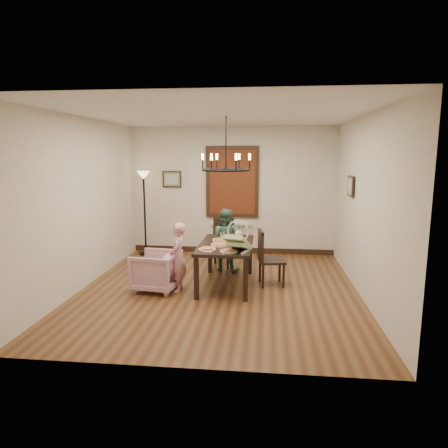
% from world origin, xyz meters
% --- Properties ---
extents(room_shell, '(4.51, 5.00, 2.81)m').
position_xyz_m(room_shell, '(0.00, 0.37, 1.40)').
color(room_shell, brown).
rests_on(room_shell, ground).
extents(dining_table, '(0.88, 1.55, 0.73)m').
position_xyz_m(dining_table, '(0.09, 0.20, 0.64)').
color(dining_table, black).
rests_on(dining_table, room_shell).
extents(chair_far, '(0.48, 0.48, 0.97)m').
position_xyz_m(chair_far, '(-0.12, 1.36, 0.49)').
color(chair_far, black).
rests_on(chair_far, room_shell).
extents(chair_right, '(0.49, 0.49, 0.96)m').
position_xyz_m(chair_right, '(0.86, 0.31, 0.48)').
color(chair_right, black).
rests_on(chair_right, room_shell).
extents(armchair, '(0.79, 0.77, 0.64)m').
position_xyz_m(armchair, '(-1.02, -0.14, 0.32)').
color(armchair, '#C899AD').
rests_on(armchair, room_shell).
extents(elderly_woman, '(0.25, 0.35, 0.93)m').
position_xyz_m(elderly_woman, '(-0.66, -0.14, 0.47)').
color(elderly_woman, '#D09396').
rests_on(elderly_woman, room_shell).
extents(seated_man, '(0.56, 0.48, 0.99)m').
position_xyz_m(seated_man, '(-0.02, 1.08, 0.50)').
color(seated_man, '#437158').
rests_on(seated_man, room_shell).
extents(baby_bouncer, '(0.49, 0.59, 0.33)m').
position_xyz_m(baby_bouncer, '(0.33, -0.31, 0.89)').
color(baby_bouncer, '#AECF8F').
rests_on(baby_bouncer, dining_table).
extents(salad_bowl, '(0.30, 0.30, 0.07)m').
position_xyz_m(salad_bowl, '(-0.01, 0.24, 0.76)').
color(salad_bowl, white).
rests_on(salad_bowl, dining_table).
extents(pizza_platter, '(0.29, 0.29, 0.04)m').
position_xyz_m(pizza_platter, '(0.00, 0.06, 0.75)').
color(pizza_platter, tan).
rests_on(pizza_platter, dining_table).
extents(drinking_glass, '(0.07, 0.07, 0.15)m').
position_xyz_m(drinking_glass, '(0.12, 0.19, 0.80)').
color(drinking_glass, silver).
rests_on(drinking_glass, dining_table).
extents(window_blinds, '(1.00, 0.03, 1.40)m').
position_xyz_m(window_blinds, '(0.00, 2.46, 1.60)').
color(window_blinds, maroon).
rests_on(window_blinds, room_shell).
extents(radiator, '(0.92, 0.12, 0.62)m').
position_xyz_m(radiator, '(0.00, 2.48, 0.35)').
color(radiator, silver).
rests_on(radiator, room_shell).
extents(picture_back, '(0.42, 0.03, 0.36)m').
position_xyz_m(picture_back, '(-1.35, 2.47, 1.65)').
color(picture_back, black).
rests_on(picture_back, room_shell).
extents(picture_right, '(0.03, 0.42, 0.36)m').
position_xyz_m(picture_right, '(2.21, 0.90, 1.65)').
color(picture_right, black).
rests_on(picture_right, room_shell).
extents(floor_lamp, '(0.30, 0.30, 1.80)m').
position_xyz_m(floor_lamp, '(-1.90, 2.15, 0.90)').
color(floor_lamp, black).
rests_on(floor_lamp, room_shell).
extents(chandelier, '(0.80, 0.80, 0.04)m').
position_xyz_m(chandelier, '(0.09, 0.20, 1.95)').
color(chandelier, black).
rests_on(chandelier, room_shell).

